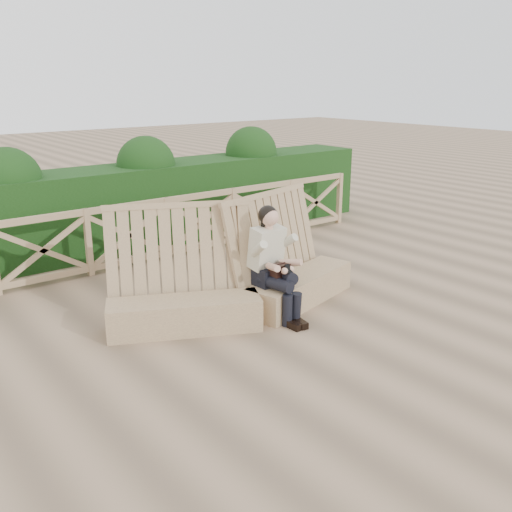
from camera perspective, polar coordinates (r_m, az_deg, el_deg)
ground at (r=7.11m, az=0.31°, el=-8.09°), size 60.00×60.00×0.00m
bench at (r=7.66m, az=-1.35°, el=-3.04°), size 3.74×1.53×1.55m
woman at (r=7.49m, az=1.73°, el=-0.43°), size 0.46×0.96×1.49m
guardrail at (r=9.75m, az=-12.56°, el=2.05°), size 10.10×0.09×1.10m
hedge at (r=10.77m, az=-15.44°, el=4.35°), size 12.00×1.20×1.50m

